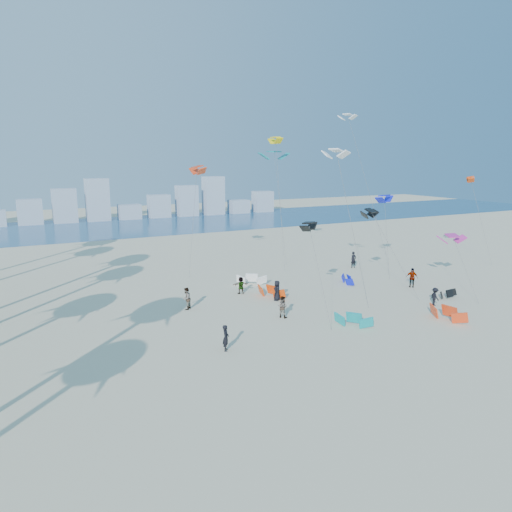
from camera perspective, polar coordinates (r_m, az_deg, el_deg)
name	(u,v)px	position (r m, az deg, el deg)	size (l,w,h in m)	color
ground	(348,404)	(25.82, 10.81, -16.89)	(220.00, 220.00, 0.00)	beige
ocean	(100,227)	(91.67, -17.96, 3.25)	(220.00, 220.00, 0.00)	navy
kitesurfer_near	(226,338)	(31.46, -3.59, -9.65)	(0.63, 0.41, 1.72)	black
kitesurfer_mid	(282,307)	(37.71, 3.14, -6.03)	(0.83, 0.65, 1.72)	gray
kitesurfers_far	(310,286)	(44.07, 6.47, -3.49)	(22.90, 15.38, 1.89)	black
grounded_kites	(342,296)	(42.51, 10.12, -4.73)	(16.26, 19.74, 1.02)	#0C8E96
flying_kites	(323,170)	(51.80, 7.93, 10.10)	(33.35, 27.39, 18.31)	black
distant_skyline	(84,206)	(100.99, -19.68, 5.61)	(85.00, 3.00, 8.40)	#9EADBF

